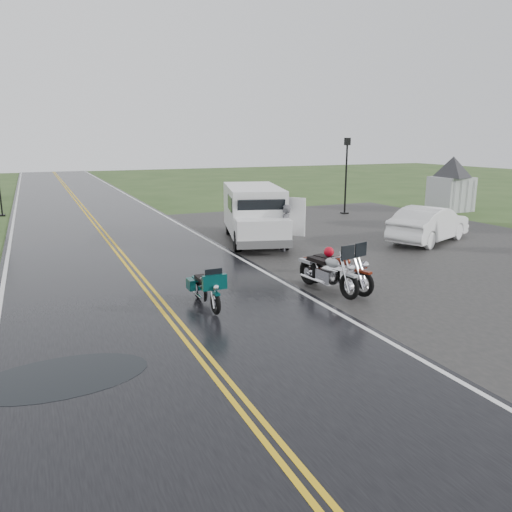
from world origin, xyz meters
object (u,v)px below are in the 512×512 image
at_px(person_at_van, 285,229).
at_px(sedan_white, 429,225).
at_px(visitor_center, 453,170).
at_px(van_white, 237,222).
at_px(motorcycle_teal, 215,294).
at_px(motorcycle_silver, 350,276).
at_px(motorcycle_red, 363,273).
at_px(lamp_post_far_right, 346,176).

xyz_separation_m(person_at_van, sedan_white, (6.23, -0.89, -0.14)).
relative_size(visitor_center, van_white, 2.70).
distance_m(motorcycle_teal, person_at_van, 7.45).
distance_m(motorcycle_silver, sedan_white, 9.08).
bearing_deg(motorcycle_red, lamp_post_far_right, 41.82).
xyz_separation_m(motorcycle_red, van_white, (-0.93, 6.61, 0.44)).
bearing_deg(sedan_white, motorcycle_teal, 91.20).
xyz_separation_m(person_at_van, lamp_post_far_right, (7.59, 7.25, 1.27)).
distance_m(van_white, person_at_van, 1.83).
relative_size(motorcycle_teal, person_at_van, 1.08).
bearing_deg(motorcycle_silver, visitor_center, 30.46).
bearing_deg(motorcycle_teal, van_white, 63.74).
height_order(motorcycle_red, motorcycle_silver, motorcycle_red).
bearing_deg(motorcycle_silver, motorcycle_teal, 166.58).
distance_m(motorcycle_silver, person_at_van, 6.17).
height_order(visitor_center, lamp_post_far_right, visitor_center).
xyz_separation_m(motorcycle_red, motorcycle_teal, (-4.06, 0.31, -0.16)).
height_order(visitor_center, sedan_white, visitor_center).
xyz_separation_m(sedan_white, lamp_post_far_right, (1.36, 8.14, 1.41)).
height_order(visitor_center, person_at_van, visitor_center).
bearing_deg(lamp_post_far_right, visitor_center, -11.49).
bearing_deg(motorcycle_silver, lamp_post_far_right, 49.04).
height_order(motorcycle_red, person_at_van, person_at_van).
height_order(motorcycle_teal, motorcycle_silver, motorcycle_silver).
relative_size(sedan_white, lamp_post_far_right, 1.04).
distance_m(motorcycle_red, motorcycle_silver, 0.48).
relative_size(motorcycle_red, lamp_post_far_right, 0.57).
bearing_deg(motorcycle_teal, motorcycle_red, -4.24).
bearing_deg(motorcycle_red, person_at_van, 66.80).
bearing_deg(motorcycle_silver, van_white, 86.50).
height_order(motorcycle_silver, person_at_van, person_at_van).
bearing_deg(van_white, motorcycle_silver, -69.91).
distance_m(van_white, sedan_white, 8.08).
relative_size(motorcycle_silver, lamp_post_far_right, 0.56).
xyz_separation_m(motorcycle_teal, person_at_van, (4.82, 5.67, 0.32)).
height_order(visitor_center, motorcycle_red, visitor_center).
bearing_deg(lamp_post_far_right, person_at_van, -136.30).
bearing_deg(person_at_van, visitor_center, 160.20).
bearing_deg(person_at_van, sedan_white, 129.44).
xyz_separation_m(motorcycle_silver, van_white, (-0.45, 6.68, 0.45)).
bearing_deg(motorcycle_red, motorcycle_teal, 159.68).
bearing_deg(sedan_white, lamp_post_far_right, -31.65).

